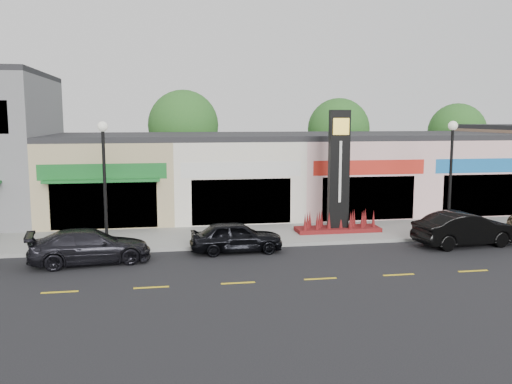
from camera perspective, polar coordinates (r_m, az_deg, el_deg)
ground at (r=22.69m, az=4.64°, el=-6.93°), size 120.00×120.00×0.00m
sidewalk at (r=26.80m, az=2.35°, el=-4.45°), size 52.00×4.30×0.15m
curb at (r=24.65m, az=3.44°, el=-5.54°), size 52.00×0.20×0.15m
shop_beige at (r=33.04m, az=-14.88°, el=1.70°), size 7.00×10.85×4.80m
shop_cream at (r=33.14m, az=-2.73°, el=1.97°), size 7.00×10.01×4.80m
shop_pink_w at (r=34.68m, az=8.83°, el=2.15°), size 7.00×10.01×4.80m
shop_pink_e at (r=37.49m, az=19.04°, el=2.23°), size 7.00×10.01×4.80m
tree_rear_west at (r=40.79m, az=-7.65°, el=6.98°), size 5.20×5.20×7.83m
tree_rear_mid at (r=42.93m, az=8.69°, el=6.55°), size 4.80×4.80×7.29m
tree_rear_east at (r=47.04m, az=20.39°, el=5.94°), size 4.60×4.60×6.94m
lamp_west_near at (r=24.00m, az=-15.68°, el=2.05°), size 0.44×0.44×5.47m
lamp_east_near at (r=27.40m, az=19.84°, el=2.56°), size 0.44×0.44×5.47m
pylon_sign at (r=27.05m, az=8.67°, el=0.31°), size 4.20×1.30×6.00m
car_dark_sedan at (r=22.67m, az=-17.07°, el=-5.48°), size 2.61×4.97×1.37m
car_black_sedan at (r=23.45m, az=-2.08°, el=-4.71°), size 1.68×4.01×1.36m
car_black_conv at (r=26.32m, az=21.20°, el=-3.65°), size 2.12×4.84×1.55m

